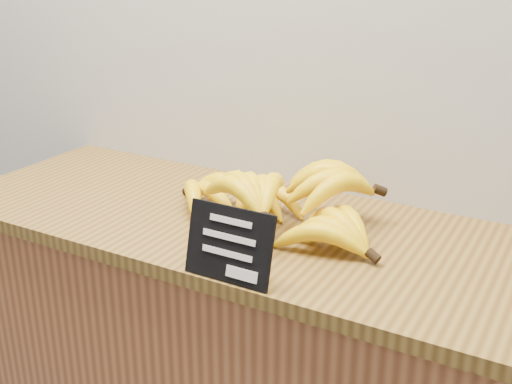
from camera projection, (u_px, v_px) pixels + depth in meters
The scene contains 3 objects.
counter_top at pixel (267, 230), 1.38m from camera, with size 1.50×0.54×0.03m, color brown.
chalkboard_sign at pixel (229, 245), 1.13m from camera, with size 0.17×0.01×0.14m, color black.
banana_pile at pixel (279, 200), 1.34m from camera, with size 0.51×0.34×0.13m.
Camera 1 is at (0.54, 1.64, 1.49)m, focal length 45.00 mm.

